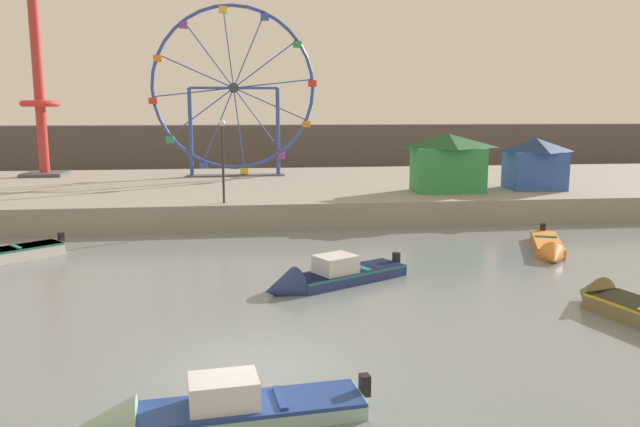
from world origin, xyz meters
TOP-DOWN VIEW (x-y plane):
  - ground_plane at (0.00, 0.00)m, footprint 240.00×240.00m
  - quay_promenade at (0.00, 26.35)m, footprint 110.00×19.45m
  - distant_town_skyline at (0.00, 49.63)m, footprint 140.00×3.00m
  - motorboat_seafoam at (-1.14, -2.72)m, footprint 5.85×1.74m
  - motorboat_navy_blue at (2.50, 6.53)m, footprint 5.57×3.85m
  - motorboat_orange_hull at (12.60, 10.22)m, footprint 2.95×5.34m
  - motorboat_olive_wood at (10.93, 2.48)m, footprint 2.34×4.19m
  - ferris_wheel_blue_frame at (-0.65, 30.47)m, footprint 11.55×1.20m
  - drop_tower_red_tower at (-14.11, 32.28)m, footprint 2.80×2.80m
  - carnival_booth_green_kiosk at (11.49, 20.30)m, footprint 4.39×2.84m
  - carnival_booth_blue_tent at (17.02, 20.89)m, footprint 3.52×3.06m
  - promenade_lamp_far at (-1.15, 17.48)m, footprint 0.32×0.32m

SIDE VIEW (x-z plane):
  - ground_plane at x=0.00m, z-range 0.00..0.00m
  - motorboat_orange_hull at x=12.60m, z-range -0.30..0.74m
  - motorboat_olive_wood at x=10.93m, z-range -0.39..0.93m
  - motorboat_seafoam at x=-1.14m, z-range -0.38..0.92m
  - motorboat_navy_blue at x=2.50m, z-range -0.44..1.02m
  - quay_promenade at x=0.00m, z-range 0.00..1.31m
  - distant_town_skyline at x=0.00m, z-range 0.00..4.40m
  - carnival_booth_blue_tent at x=17.02m, z-range 1.38..4.39m
  - carnival_booth_green_kiosk at x=11.49m, z-range 1.38..4.69m
  - promenade_lamp_far at x=-1.15m, z-range 1.93..6.12m
  - drop_tower_red_tower at x=-14.11m, z-range -0.04..13.90m
  - ferris_wheel_blue_frame at x=-0.65m, z-range 1.34..13.12m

